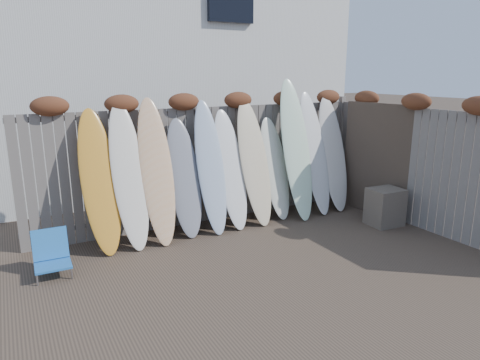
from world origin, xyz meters
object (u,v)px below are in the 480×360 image
surfboard_0 (100,182)px  wooden_crate (385,207)px  beach_chair (52,255)px  lattice_panel (376,159)px

surfboard_0 → wooden_crate: bearing=-18.6°
beach_chair → wooden_crate: (5.23, -0.74, 0.05)m
beach_chair → lattice_panel: bearing=-1.5°
beach_chair → surfboard_0: 1.20m
wooden_crate → lattice_panel: bearing=61.2°
beach_chair → wooden_crate: wooden_crate is taller
surfboard_0 → beach_chair: bearing=-149.0°
wooden_crate → surfboard_0: (-4.46, 1.25, 0.72)m
beach_chair → wooden_crate: bearing=-8.0°
beach_chair → lattice_panel: (5.55, -0.15, 0.75)m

